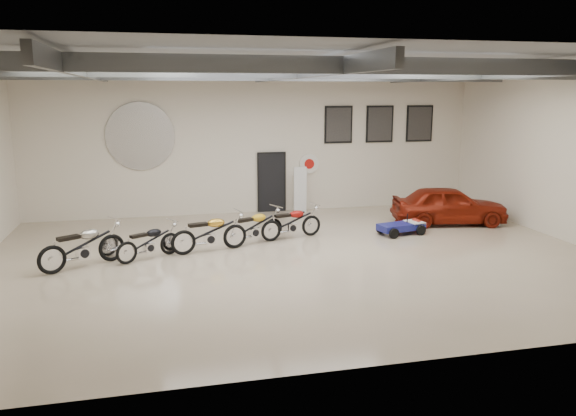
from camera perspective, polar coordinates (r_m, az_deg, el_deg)
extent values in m
cube|color=#B9A58D|center=(14.73, 1.07, -5.12)|extent=(16.00, 12.00, 0.01)
cube|color=slate|center=(14.12, 1.15, 14.69)|extent=(16.00, 12.00, 0.01)
cube|color=beige|center=(20.05, -3.15, 6.64)|extent=(16.00, 0.02, 5.00)
cube|color=beige|center=(17.93, 26.82, 4.81)|extent=(0.02, 12.00, 5.00)
cube|color=black|center=(20.27, -1.68, 2.58)|extent=(0.92, 0.08, 2.10)
imported|color=maroon|center=(19.13, 16.05, 0.29)|extent=(2.17, 3.91, 1.26)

